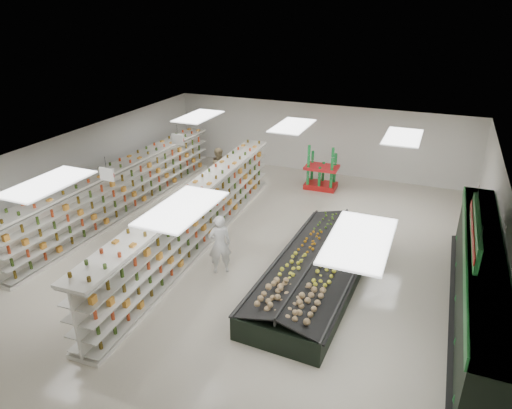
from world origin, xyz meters
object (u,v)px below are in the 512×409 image
at_px(produce_island, 317,268).
at_px(soda_endcap, 322,169).
at_px(shopper_main, 220,244).
at_px(shopper_background, 220,169).
at_px(gondola_left, 124,190).
at_px(gondola_center, 196,220).

relative_size(produce_island, soda_endcap, 3.70).
relative_size(soda_endcap, shopper_main, 0.96).
bearing_deg(soda_endcap, shopper_background, -156.48).
xyz_separation_m(gondola_left, shopper_main, (5.26, -2.43, 0.04)).
relative_size(gondola_left, shopper_background, 6.12).
bearing_deg(shopper_background, soda_endcap, -48.33).
distance_m(soda_endcap, shopper_background, 4.34).
relative_size(gondola_left, soda_endcap, 6.28).
xyz_separation_m(gondola_center, shopper_main, (1.43, -1.17, 0.01)).
xyz_separation_m(produce_island, shopper_background, (-5.75, 5.34, 0.47)).
height_order(gondola_center, soda_endcap, gondola_center).
height_order(gondola_center, produce_island, gondola_center).
relative_size(shopper_main, shopper_background, 1.02).
distance_m(shopper_main, shopper_background, 6.60).
bearing_deg(shopper_background, gondola_left, 164.47).
xyz_separation_m(soda_endcap, shopper_main, (-1.05, -7.65, 0.06)).
bearing_deg(gondola_center, shopper_main, -41.82).
bearing_deg(shopper_main, shopper_background, -100.60).
relative_size(gondola_left, shopper_main, 6.03).
height_order(gondola_left, shopper_background, gondola_left).
relative_size(produce_island, shopper_background, 3.61).
bearing_deg(produce_island, shopper_main, -168.53).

